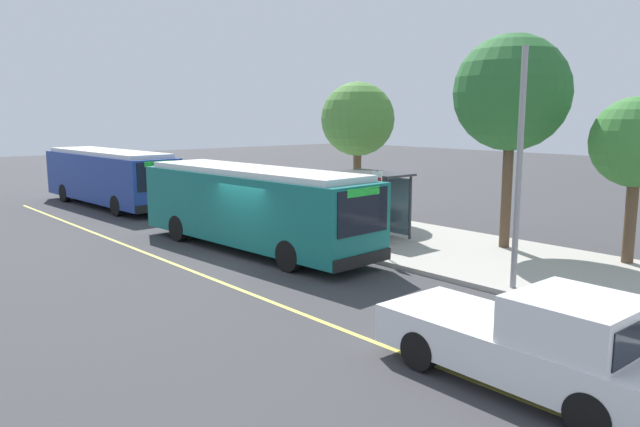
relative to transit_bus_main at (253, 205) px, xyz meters
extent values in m
plane|color=#38383A|center=(1.10, -1.01, -1.62)|extent=(120.00, 120.00, 0.00)
cube|color=#A8A399|center=(1.10, 4.99, -1.54)|extent=(44.00, 6.40, 0.15)
cube|color=#E0D64C|center=(1.10, -3.21, -1.61)|extent=(36.00, 0.14, 0.01)
cube|color=#146B66|center=(-0.02, -0.01, -0.07)|extent=(10.65, 3.15, 2.40)
cube|color=silver|center=(-0.02, -0.01, 1.23)|extent=(9.80, 2.85, 0.20)
cube|color=black|center=(5.25, 0.29, 0.37)|extent=(0.16, 2.17, 1.34)
cube|color=black|center=(-0.09, 1.28, 0.22)|extent=(9.25, 0.57, 1.06)
cube|color=silver|center=(-0.09, 1.28, -1.05)|extent=(9.98, 0.60, 0.28)
cube|color=#26D83F|center=(5.26, 0.29, 0.95)|extent=(0.11, 1.40, 0.24)
cube|color=black|center=(5.27, 0.29, -1.09)|extent=(0.22, 2.50, 0.36)
cylinder|color=black|center=(3.18, 1.33, -1.12)|extent=(1.01, 0.34, 1.00)
cylinder|color=black|center=(3.31, -0.98, -1.12)|extent=(1.01, 0.34, 1.00)
cylinder|color=black|center=(-3.23, 0.96, -1.12)|extent=(1.01, 0.34, 1.00)
cylinder|color=black|center=(-3.10, -1.34, -1.12)|extent=(1.01, 0.34, 1.00)
cube|color=navy|center=(-13.66, 0.22, -0.07)|extent=(10.82, 3.01, 2.40)
cube|color=silver|center=(-13.66, 0.22, 1.23)|extent=(9.95, 2.72, 0.20)
cube|color=black|center=(-8.29, 0.46, 0.37)|extent=(0.13, 2.17, 1.34)
cube|color=black|center=(-13.71, 1.51, 0.22)|extent=(9.43, 0.45, 1.06)
cube|color=yellow|center=(-13.72, 1.51, -1.05)|extent=(10.18, 0.47, 0.28)
cube|color=#26D83F|center=(-8.28, 0.46, 0.95)|extent=(0.09, 1.40, 0.24)
cube|color=black|center=(-8.27, 0.46, -1.09)|extent=(0.19, 2.50, 0.36)
cylinder|color=black|center=(-10.39, 1.52, -1.12)|extent=(1.01, 0.32, 1.00)
cylinder|color=black|center=(-10.29, -0.79, -1.12)|extent=(1.01, 0.32, 1.00)
cylinder|color=black|center=(-16.92, 1.24, -1.12)|extent=(1.01, 0.32, 1.00)
cylinder|color=black|center=(-16.82, -1.07, -1.12)|extent=(1.01, 0.32, 1.00)
cube|color=white|center=(12.31, -2.70, -0.94)|extent=(5.43, 2.08, 0.75)
cube|color=white|center=(13.26, -2.72, -0.17)|extent=(1.92, 1.93, 0.80)
cube|color=black|center=(14.21, -2.73, -0.22)|extent=(0.05, 1.60, 0.60)
cylinder|color=black|center=(13.97, -3.63, -1.24)|extent=(0.76, 0.25, 0.76)
cylinder|color=black|center=(10.71, -1.78, -1.24)|extent=(0.76, 0.25, 0.76)
cylinder|color=black|center=(10.68, -3.58, -1.24)|extent=(0.76, 0.25, 0.76)
cylinder|color=#333338|center=(2.92, 5.12, -0.27)|extent=(0.10, 0.10, 2.40)
cylinder|color=#333338|center=(2.92, 3.82, -0.27)|extent=(0.10, 0.10, 2.40)
cylinder|color=#333338|center=(0.32, 5.12, -0.27)|extent=(0.10, 0.10, 2.40)
cylinder|color=#333338|center=(0.32, 3.82, -0.27)|extent=(0.10, 0.10, 2.40)
cube|color=#333338|center=(1.62, 4.47, 0.97)|extent=(2.90, 1.60, 0.08)
cube|color=#4C606B|center=(1.62, 5.12, -0.27)|extent=(2.47, 0.04, 2.16)
cube|color=navy|center=(0.32, 4.47, -0.31)|extent=(0.06, 1.11, 1.82)
cube|color=brown|center=(1.34, 4.43, -1.02)|extent=(1.60, 0.44, 0.06)
cube|color=brown|center=(1.34, 4.67, -0.74)|extent=(1.60, 0.05, 0.44)
cube|color=#333338|center=(0.62, 4.43, -1.24)|extent=(0.08, 0.40, 0.45)
cube|color=#333338|center=(2.06, 4.43, -1.24)|extent=(0.08, 0.40, 0.45)
cylinder|color=#333338|center=(3.68, 2.52, -0.07)|extent=(0.07, 0.07, 2.80)
cube|color=white|center=(3.68, 2.50, 1.03)|extent=(0.44, 0.03, 0.56)
cube|color=red|center=(3.68, 2.49, 1.03)|extent=(0.40, 0.01, 0.16)
cylinder|color=#282D47|center=(2.11, 2.80, -1.04)|extent=(0.14, 0.14, 0.85)
cylinder|color=#282D47|center=(2.11, 2.62, -1.04)|extent=(0.14, 0.14, 0.85)
cube|color=red|center=(2.11, 2.71, -0.31)|extent=(0.24, 0.40, 0.62)
sphere|color=tan|center=(2.11, 2.71, 0.11)|extent=(0.22, 0.22, 0.22)
cylinder|color=brown|center=(-1.88, 7.01, 0.15)|extent=(0.36, 0.36, 3.23)
sphere|color=#4C8438|center=(-1.88, 7.01, 2.99)|extent=(3.29, 3.29, 3.29)
cylinder|color=brown|center=(6.04, 6.60, 0.49)|extent=(0.36, 0.36, 3.90)
sphere|color=#28662D|center=(6.04, 6.60, 3.93)|extent=(3.97, 3.97, 3.97)
cylinder|color=brown|center=(9.89, 7.55, -0.08)|extent=(0.36, 0.36, 2.76)
sphere|color=#387A33|center=(9.89, 7.55, 2.35)|extent=(2.81, 2.81, 2.81)
cylinder|color=gray|center=(9.07, 2.27, 1.73)|extent=(0.16, 0.16, 6.40)
camera|label=1|loc=(17.69, -12.14, 3.18)|focal=33.98mm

